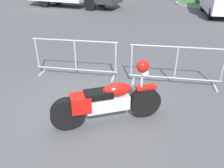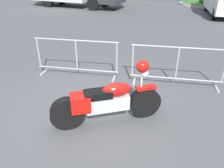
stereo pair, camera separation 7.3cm
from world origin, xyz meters
The scene contains 5 objects.
ground_plane centered at (0.00, 0.00, 0.00)m, with size 120.00×120.00×0.00m, color #4C4C4F.
motorcycle centered at (0.50, -0.33, 0.48)m, with size 2.06×1.19×1.26m.
crowd_barrier_near centered at (-0.86, 1.58, 0.56)m, with size 2.39×0.52×1.07m.
crowd_barrier_far centered at (1.87, 1.58, 0.56)m, with size 2.39×0.52×1.07m.
planter_island centered at (4.88, 17.69, 0.20)m, with size 4.48×4.48×0.98m.
Camera 1 is at (1.32, -3.84, 2.75)m, focal length 35.00 mm.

